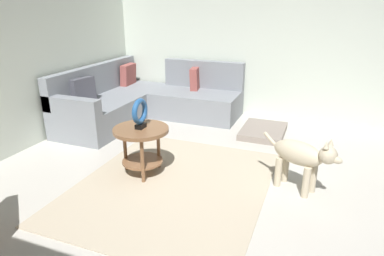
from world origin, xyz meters
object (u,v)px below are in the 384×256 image
(torus_sculpture, at_px, (140,113))
(side_table, at_px, (141,139))
(sectional_couch, at_px, (145,101))
(dog, at_px, (302,156))
(dog_bed_mat, at_px, (263,131))

(torus_sculpture, bearing_deg, side_table, 0.00)
(sectional_couch, xyz_separation_m, dog, (-1.47, -2.55, 0.09))
(dog_bed_mat, height_order, dog, dog)
(sectional_couch, relative_size, side_table, 3.75)
(side_table, bearing_deg, torus_sculpture, 0.00)
(sectional_couch, bearing_deg, side_table, -152.52)
(side_table, relative_size, torus_sculpture, 1.84)
(torus_sculpture, distance_m, dog, 1.70)
(sectional_couch, xyz_separation_m, side_table, (-1.72, -0.89, 0.12))
(sectional_couch, distance_m, torus_sculpture, 1.98)
(side_table, height_order, torus_sculpture, torus_sculpture)
(side_table, distance_m, dog_bed_mat, 2.03)
(sectional_couch, bearing_deg, torus_sculpture, -152.52)
(sectional_couch, height_order, side_table, sectional_couch)
(torus_sculpture, bearing_deg, dog_bed_mat, -31.40)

